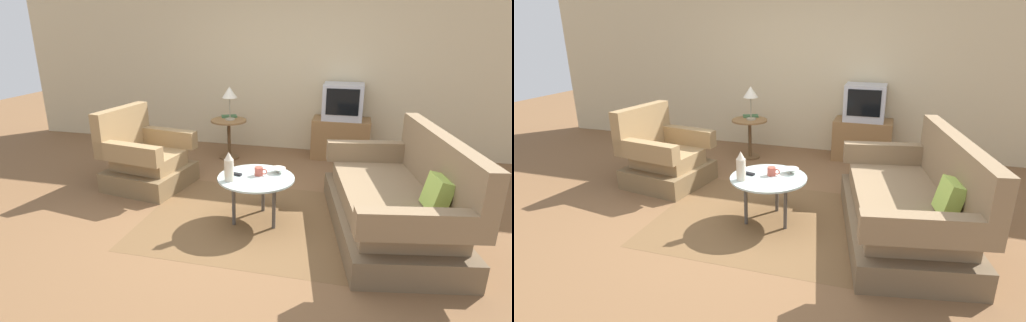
# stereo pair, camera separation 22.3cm
# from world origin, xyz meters

# --- Properties ---
(ground_plane) EXTENTS (16.00, 16.00, 0.00)m
(ground_plane) POSITION_xyz_m (0.00, 0.00, 0.00)
(ground_plane) COLOR brown
(back_wall) EXTENTS (9.00, 0.12, 2.70)m
(back_wall) POSITION_xyz_m (0.00, 2.57, 1.35)
(back_wall) COLOR #CCB78E
(back_wall) RESTS_ON ground
(area_rug) EXTENTS (2.25, 1.77, 0.00)m
(area_rug) POSITION_xyz_m (0.12, -0.04, 0.00)
(area_rug) COLOR brown
(area_rug) RESTS_ON ground
(armchair) EXTENTS (0.99, 0.99, 0.95)m
(armchair) POSITION_xyz_m (-1.42, 0.56, 0.32)
(armchair) COLOR brown
(armchair) RESTS_ON ground
(couch) EXTENTS (1.31, 2.04, 0.96)m
(couch) POSITION_xyz_m (1.45, 0.06, 0.30)
(couch) COLOR brown
(couch) RESTS_ON ground
(coffee_table) EXTENTS (0.76, 0.76, 0.47)m
(coffee_table) POSITION_xyz_m (0.12, -0.04, 0.43)
(coffee_table) COLOR #B2C6C1
(coffee_table) RESTS_ON ground
(side_table) EXTENTS (0.52, 0.52, 0.58)m
(side_table) POSITION_xyz_m (-0.75, 1.80, 0.42)
(side_table) COLOR olive
(side_table) RESTS_ON ground
(tv_stand) EXTENTS (0.82, 0.49, 0.58)m
(tv_stand) POSITION_xyz_m (0.84, 2.23, 0.29)
(tv_stand) COLOR olive
(tv_stand) RESTS_ON ground
(television) EXTENTS (0.56, 0.44, 0.51)m
(television) POSITION_xyz_m (0.84, 2.24, 0.84)
(television) COLOR #B7B7BC
(television) RESTS_ON tv_stand
(table_lamp) EXTENTS (0.21, 0.21, 0.48)m
(table_lamp) POSITION_xyz_m (-0.73, 1.81, 0.96)
(table_lamp) COLOR #9E937A
(table_lamp) RESTS_ON side_table
(vase) EXTENTS (0.09, 0.09, 0.29)m
(vase) POSITION_xyz_m (-0.11, -0.19, 0.61)
(vase) COLOR beige
(vase) RESTS_ON coffee_table
(mug) EXTENTS (0.13, 0.08, 0.08)m
(mug) POSITION_xyz_m (0.14, 0.02, 0.52)
(mug) COLOR #B74C3D
(mug) RESTS_ON coffee_table
(bowl) EXTENTS (0.15, 0.15, 0.05)m
(bowl) POSITION_xyz_m (0.31, 0.14, 0.50)
(bowl) COLOR silver
(bowl) RESTS_ON coffee_table
(tv_remote_dark) EXTENTS (0.16, 0.08, 0.02)m
(tv_remote_dark) POSITION_xyz_m (-0.10, -0.03, 0.48)
(tv_remote_dark) COLOR black
(tv_remote_dark) RESTS_ON coffee_table
(book) EXTENTS (0.26, 0.21, 0.02)m
(book) POSITION_xyz_m (-0.79, 1.98, 0.59)
(book) COLOR #3D663D
(book) RESTS_ON side_table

